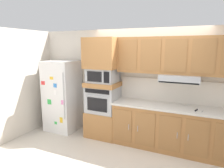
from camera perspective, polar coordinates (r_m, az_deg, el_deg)
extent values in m
plane|color=beige|center=(4.07, 5.30, -20.58)|extent=(9.60, 9.60, 0.00)
cube|color=beige|center=(4.63, 10.12, -0.23)|extent=(6.20, 0.12, 2.50)
cube|color=beige|center=(5.20, -24.95, 0.11)|extent=(0.12, 7.10, 2.50)
cube|color=white|center=(5.26, -13.85, -3.23)|extent=(0.76, 0.70, 1.76)
cylinder|color=silver|center=(4.75, -13.53, -3.43)|extent=(0.02, 0.02, 1.10)
cube|color=gold|center=(5.01, -14.21, -9.87)|extent=(0.08, 0.01, 0.13)
cube|color=green|center=(5.14, -15.64, -10.57)|extent=(0.07, 0.01, 0.07)
cube|color=gold|center=(4.90, -16.79, 1.61)|extent=(0.10, 0.01, 0.07)
cube|color=#337FDB|center=(4.87, -15.85, -0.42)|extent=(0.09, 0.01, 0.09)
cube|color=red|center=(5.10, -18.96, 0.27)|extent=(0.11, 0.01, 0.09)
cube|color=pink|center=(4.83, -13.75, -5.09)|extent=(0.10, 0.01, 0.10)
cube|color=white|center=(4.91, -15.81, -2.33)|extent=(0.07, 0.01, 0.12)
cube|color=green|center=(5.09, -17.33, -4.85)|extent=(0.11, 0.01, 0.12)
cube|color=#A8703D|center=(4.90, -2.50, -11.06)|extent=(0.74, 0.62, 0.60)
cube|color=#A8AAAF|center=(4.71, -2.55, -4.26)|extent=(0.70, 0.58, 0.60)
cube|color=black|center=(4.48, -4.28, -5.87)|extent=(0.49, 0.01, 0.30)
cube|color=black|center=(4.40, -4.34, -2.12)|extent=(0.59, 0.01, 0.09)
cylinder|color=#A8AAAF|center=(4.41, -4.47, -3.51)|extent=(0.56, 0.02, 0.02)
cube|color=#A8703D|center=(4.64, -2.59, -0.07)|extent=(0.74, 0.62, 0.10)
cube|color=#A8AAAF|center=(4.60, -2.61, 2.50)|extent=(0.64, 0.53, 0.32)
cube|color=black|center=(4.40, -5.06, 2.10)|extent=(0.35, 0.01, 0.22)
cube|color=black|center=(4.26, -1.59, 1.86)|extent=(0.13, 0.01, 0.24)
cube|color=#A8703D|center=(4.56, -2.66, 8.73)|extent=(0.74, 0.62, 0.68)
cube|color=#A8703D|center=(4.39, 19.76, -12.38)|extent=(2.91, 0.60, 0.88)
cube|color=#9A6738|center=(4.35, 2.96, -11.70)|extent=(0.41, 0.01, 0.70)
cylinder|color=#BCBCC1|center=(4.29, 4.73, -12.05)|extent=(0.01, 0.01, 0.12)
cube|color=#9A6738|center=(4.21, 9.25, -12.61)|extent=(0.41, 0.01, 0.70)
cylinder|color=#BCBCC1|center=(4.23, 7.26, -12.42)|extent=(0.01, 0.01, 0.12)
cube|color=#9A6738|center=(4.12, 15.94, -13.40)|extent=(0.41, 0.01, 0.70)
cylinder|color=#BCBCC1|center=(4.09, 17.97, -13.69)|extent=(0.01, 0.01, 0.12)
cube|color=#9A6738|center=(4.09, 22.86, -14.03)|extent=(0.41, 0.01, 0.70)
cylinder|color=#BCBCC1|center=(4.08, 20.75, -13.95)|extent=(0.01, 0.01, 0.12)
cube|color=beige|center=(4.23, 20.15, -6.62)|extent=(2.95, 0.64, 0.04)
cube|color=silver|center=(4.45, 20.67, -2.25)|extent=(2.95, 0.02, 0.50)
cube|color=#A8703D|center=(4.19, 21.18, 7.48)|extent=(2.91, 0.34, 0.74)
cube|color=#A8AAAF|center=(4.18, 18.65, 1.56)|extent=(0.76, 0.48, 0.14)
cube|color=black|center=(3.97, 18.26, 0.34)|extent=(0.72, 0.04, 0.02)
cube|color=#9A6738|center=(4.27, 4.45, 8.19)|extent=(0.41, 0.01, 0.63)
cube|color=#9A6738|center=(4.13, 10.83, 7.96)|extent=(0.41, 0.01, 0.63)
cube|color=#9A6738|center=(4.04, 17.57, 7.61)|extent=(0.41, 0.01, 0.63)
cube|color=#9A6738|center=(4.01, 24.49, 7.15)|extent=(0.41, 0.01, 0.63)
cylinder|color=black|center=(4.10, 22.74, -6.83)|extent=(0.05, 0.10, 0.03)
cylinder|color=silver|center=(4.08, 24.22, -7.07)|extent=(0.04, 0.12, 0.01)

